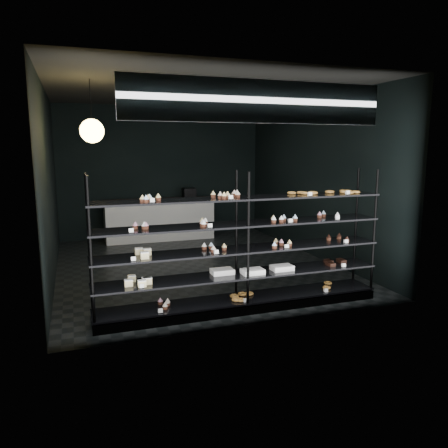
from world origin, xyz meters
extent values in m
cube|color=black|center=(0.00, 0.00, 0.01)|extent=(5.00, 6.00, 0.01)
cube|color=black|center=(0.00, 0.00, 3.20)|extent=(5.00, 6.00, 0.01)
cube|color=black|center=(0.00, 3.00, 1.60)|extent=(5.00, 0.01, 3.20)
cube|color=black|center=(0.00, -3.00, 1.60)|extent=(5.00, 0.01, 3.20)
cube|color=black|center=(-2.50, 0.00, 1.60)|extent=(0.01, 6.00, 3.20)
cube|color=black|center=(2.50, 0.00, 1.60)|extent=(0.01, 6.00, 3.20)
cube|color=black|center=(-0.01, -2.45, 0.06)|extent=(4.00, 0.50, 0.12)
cylinder|color=black|center=(-1.98, -2.67, 0.99)|extent=(0.04, 0.04, 1.85)
cylinder|color=black|center=(-1.98, -2.23, 0.99)|extent=(0.04, 0.04, 1.85)
cylinder|color=black|center=(-0.01, -2.67, 0.99)|extent=(0.04, 0.04, 1.85)
cylinder|color=black|center=(-0.01, -2.23, 0.99)|extent=(0.04, 0.04, 1.85)
cylinder|color=black|center=(1.96, -2.67, 0.99)|extent=(0.04, 0.04, 1.85)
cylinder|color=black|center=(1.96, -2.23, 0.99)|extent=(0.04, 0.04, 1.85)
cube|color=black|center=(-0.01, -2.45, 0.15)|extent=(4.00, 0.50, 0.03)
cube|color=black|center=(-0.01, -2.45, 0.50)|extent=(4.00, 0.50, 0.02)
cube|color=black|center=(-0.01, -2.45, 0.85)|extent=(4.00, 0.50, 0.02)
cube|color=black|center=(-0.01, -2.45, 1.20)|extent=(4.00, 0.50, 0.02)
cube|color=black|center=(-0.01, -2.45, 1.55)|extent=(4.00, 0.50, 0.02)
cube|color=white|center=(-1.29, -2.63, 1.59)|extent=(0.06, 0.04, 0.06)
cube|color=white|center=(-0.23, -2.63, 1.59)|extent=(0.06, 0.04, 0.06)
cube|color=white|center=(0.92, -2.63, 1.59)|extent=(0.05, 0.04, 0.06)
cube|color=white|center=(1.55, -2.63, 1.59)|extent=(0.06, 0.04, 0.06)
cube|color=white|center=(-1.46, -2.63, 1.24)|extent=(0.06, 0.04, 0.06)
cube|color=white|center=(-0.54, -2.63, 1.24)|extent=(0.05, 0.04, 0.06)
cube|color=white|center=(0.57, -2.63, 1.24)|extent=(0.05, 0.04, 0.06)
cube|color=white|center=(1.39, -2.63, 1.24)|extent=(0.06, 0.04, 0.06)
cube|color=white|center=(-1.45, -2.63, 0.89)|extent=(0.06, 0.04, 0.06)
cube|color=white|center=(-0.44, -2.63, 0.89)|extent=(0.06, 0.04, 0.06)
cube|color=white|center=(0.53, -2.63, 0.89)|extent=(0.05, 0.04, 0.06)
cube|color=white|center=(1.54, -2.63, 0.89)|extent=(0.06, 0.04, 0.06)
cube|color=white|center=(-1.43, -2.63, 0.54)|extent=(0.06, 0.04, 0.06)
cube|color=white|center=(1.49, -2.63, 0.54)|extent=(0.06, 0.04, 0.06)
cube|color=white|center=(-1.20, -2.63, 0.19)|extent=(0.06, 0.04, 0.06)
cube|color=white|center=(-0.03, -2.63, 0.19)|extent=(0.05, 0.04, 0.06)
cube|color=white|center=(1.26, -2.63, 0.19)|extent=(0.06, 0.04, 0.06)
cube|color=#0C1040|center=(0.00, -2.92, 2.75)|extent=(3.20, 0.04, 0.45)
cube|color=white|center=(0.00, -2.94, 2.75)|extent=(3.30, 0.02, 0.50)
cylinder|color=black|center=(-1.82, -1.04, 2.90)|extent=(0.01, 0.01, 0.56)
sphere|color=#FAC557|center=(-1.82, -1.04, 2.45)|extent=(0.34, 0.34, 0.34)
cube|color=silver|center=(-0.20, 2.50, 0.46)|extent=(2.57, 0.60, 0.92)
cube|color=black|center=(-0.20, 2.50, 0.95)|extent=(2.67, 0.65, 0.06)
cube|color=black|center=(0.54, 2.50, 1.10)|extent=(0.30, 0.30, 0.25)
camera|label=1|loc=(-2.13, -7.81, 2.22)|focal=35.00mm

